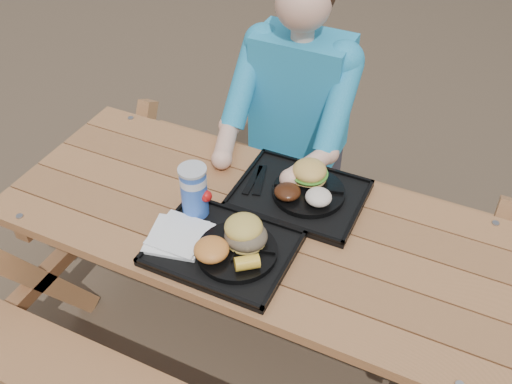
% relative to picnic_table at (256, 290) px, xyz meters
% --- Properties ---
extents(ground, '(60.00, 60.00, 0.00)m').
position_rel_picnic_table_xyz_m(ground, '(0.00, 0.00, -0.38)').
color(ground, '#999999').
rests_on(ground, ground).
extents(picnic_table, '(1.80, 1.49, 0.75)m').
position_rel_picnic_table_xyz_m(picnic_table, '(0.00, 0.00, 0.00)').
color(picnic_table, '#999999').
rests_on(picnic_table, ground).
extents(tray_near, '(0.45, 0.35, 0.02)m').
position_rel_picnic_table_xyz_m(tray_near, '(-0.04, -0.18, 0.39)').
color(tray_near, black).
rests_on(tray_near, picnic_table).
extents(tray_far, '(0.45, 0.35, 0.02)m').
position_rel_picnic_table_xyz_m(tray_far, '(0.09, 0.17, 0.39)').
color(tray_far, black).
rests_on(tray_far, picnic_table).
extents(plate_near, '(0.26, 0.26, 0.02)m').
position_rel_picnic_table_xyz_m(plate_near, '(0.02, -0.18, 0.41)').
color(plate_near, black).
rests_on(plate_near, tray_near).
extents(plate_far, '(0.26, 0.26, 0.02)m').
position_rel_picnic_table_xyz_m(plate_far, '(0.12, 0.18, 0.41)').
color(plate_far, black).
rests_on(plate_far, tray_far).
extents(napkin_stack, '(0.21, 0.21, 0.02)m').
position_rel_picnic_table_xyz_m(napkin_stack, '(-0.19, -0.21, 0.41)').
color(napkin_stack, white).
rests_on(napkin_stack, tray_near).
extents(soda_cup, '(0.09, 0.09, 0.18)m').
position_rel_picnic_table_xyz_m(soda_cup, '(-0.20, -0.07, 0.49)').
color(soda_cup, blue).
rests_on(soda_cup, tray_near).
extents(condiment_bbq, '(0.05, 0.05, 0.03)m').
position_rel_picnic_table_xyz_m(condiment_bbq, '(-0.02, -0.06, 0.41)').
color(condiment_bbq, black).
rests_on(condiment_bbq, tray_near).
extents(condiment_mustard, '(0.04, 0.04, 0.03)m').
position_rel_picnic_table_xyz_m(condiment_mustard, '(0.01, -0.05, 0.41)').
color(condiment_mustard, gold).
rests_on(condiment_mustard, tray_near).
extents(sandwich, '(0.13, 0.13, 0.14)m').
position_rel_picnic_table_xyz_m(sandwich, '(0.03, -0.14, 0.48)').
color(sandwich, '#E5BE51').
rests_on(sandwich, plate_near).
extents(mac_cheese, '(0.11, 0.11, 0.06)m').
position_rel_picnic_table_xyz_m(mac_cheese, '(-0.04, -0.24, 0.44)').
color(mac_cheese, orange).
rests_on(mac_cheese, plate_near).
extents(corn_cob, '(0.11, 0.11, 0.04)m').
position_rel_picnic_table_xyz_m(corn_cob, '(0.08, -0.24, 0.44)').
color(corn_cob, yellow).
rests_on(corn_cob, plate_near).
extents(cutlery_far, '(0.08, 0.17, 0.01)m').
position_rel_picnic_table_xyz_m(cutlery_far, '(-0.07, 0.18, 0.40)').
color(cutlery_far, black).
rests_on(cutlery_far, tray_far).
extents(burger, '(0.13, 0.13, 0.11)m').
position_rel_picnic_table_xyz_m(burger, '(0.10, 0.24, 0.47)').
color(burger, '#EFB454').
rests_on(burger, plate_far).
extents(baked_beans, '(0.09, 0.09, 0.04)m').
position_rel_picnic_table_xyz_m(baked_beans, '(0.07, 0.12, 0.44)').
color(baked_beans, '#421D0D').
rests_on(baked_beans, plate_far).
extents(potato_salad, '(0.09, 0.09, 0.05)m').
position_rel_picnic_table_xyz_m(potato_salad, '(0.17, 0.13, 0.44)').
color(potato_salad, white).
rests_on(potato_salad, plate_far).
extents(diner, '(0.48, 0.84, 1.28)m').
position_rel_picnic_table_xyz_m(diner, '(-0.10, 0.62, 0.27)').
color(diner, teal).
rests_on(diner, ground).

